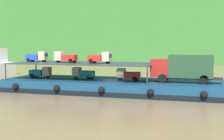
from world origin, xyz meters
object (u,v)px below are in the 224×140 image
object	(u,v)px
mini_truck_upper_stern	(37,57)
mini_truck_upper_mid	(65,57)
cargo_barge	(113,86)
mini_truck_lower_stern	(41,72)
mini_truck_lower_mid	(128,74)
mini_truck_upper_fore	(100,58)
covered_lorry	(184,68)
mini_truck_lower_aft	(83,73)

from	to	relation	value
mini_truck_upper_stern	mini_truck_upper_mid	size ratio (longest dim) A/B	1.00
cargo_barge	mini_truck_lower_stern	world-z (taller)	mini_truck_lower_stern
mini_truck_lower_mid	mini_truck_upper_stern	size ratio (longest dim) A/B	1.00
cargo_barge	mini_truck_lower_mid	distance (m)	2.32
mini_truck_upper_mid	mini_truck_upper_fore	distance (m)	4.63
mini_truck_upper_fore	covered_lorry	bearing A→B (deg)	1.90
mini_truck_upper_fore	mini_truck_lower_aft	bearing A→B (deg)	159.74
mini_truck_lower_mid	mini_truck_upper_mid	xyz separation A→B (m)	(-7.82, -0.75, 2.00)
mini_truck_lower_stern	mini_truck_upper_fore	distance (m)	8.49
cargo_barge	covered_lorry	distance (m)	8.72
covered_lorry	mini_truck_upper_mid	world-z (taller)	mini_truck_upper_mid
mini_truck_lower_aft	mini_truck_upper_fore	bearing A→B (deg)	-20.26
mini_truck_lower_aft	mini_truck_upper_stern	xyz separation A→B (m)	(-6.34, -0.10, 2.00)
mini_truck_lower_stern	mini_truck_upper_fore	xyz separation A→B (m)	(8.23, -0.50, 2.00)
mini_truck_lower_stern	mini_truck_upper_stern	distance (m)	2.16
mini_truck_upper_mid	mini_truck_upper_fore	world-z (taller)	same
mini_truck_lower_stern	mini_truck_upper_mid	xyz separation A→B (m)	(3.61, -0.32, 2.00)
mini_truck_lower_aft	mini_truck_upper_mid	size ratio (longest dim) A/B	1.01
mini_truck_lower_aft	mini_truck_lower_mid	size ratio (longest dim) A/B	1.01
mini_truck_lower_stern	mini_truck_upper_stern	world-z (taller)	mini_truck_upper_stern
mini_truck_lower_aft	mini_truck_upper_mid	bearing A→B (deg)	-158.79
cargo_barge	covered_lorry	world-z (taller)	covered_lorry
cargo_barge	covered_lorry	xyz separation A→B (m)	(8.36, -0.20, 2.44)
mini_truck_lower_stern	mini_truck_upper_stern	size ratio (longest dim) A/B	1.01
mini_truck_lower_stern	cargo_barge	bearing A→B (deg)	0.13
covered_lorry	mini_truck_upper_fore	xyz separation A→B (m)	(-9.79, -0.33, 1.00)
cargo_barge	mini_truck_lower_stern	size ratio (longest dim) A/B	9.56
covered_lorry	mini_truck_upper_stern	size ratio (longest dim) A/B	2.85
mini_truck_lower_aft	mini_truck_lower_mid	bearing A→B (deg)	-0.36
cargo_barge	mini_truck_lower_aft	bearing A→B (deg)	173.78
cargo_barge	mini_truck_upper_fore	distance (m)	3.76
mini_truck_lower_aft	covered_lorry	bearing A→B (deg)	-2.94
mini_truck_upper_mid	covered_lorry	bearing A→B (deg)	0.58
mini_truck_upper_fore	mini_truck_upper_mid	bearing A→B (deg)	177.78
mini_truck_upper_mid	mini_truck_lower_aft	bearing A→B (deg)	21.21
mini_truck_lower_aft	cargo_barge	bearing A→B (deg)	-6.22
mini_truck_lower_aft	mini_truck_upper_mid	distance (m)	2.95
cargo_barge	mini_truck_lower_aft	distance (m)	4.30
mini_truck_lower_mid	mini_truck_upper_mid	bearing A→B (deg)	-174.55
mini_truck_lower_mid	mini_truck_upper_stern	distance (m)	12.32
mini_truck_lower_aft	mini_truck_lower_mid	distance (m)	5.81
mini_truck_lower_mid	mini_truck_upper_stern	bearing A→B (deg)	-179.71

